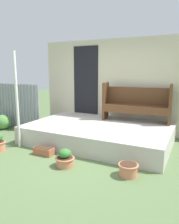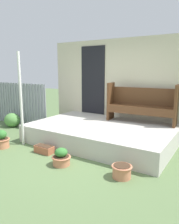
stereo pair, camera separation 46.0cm
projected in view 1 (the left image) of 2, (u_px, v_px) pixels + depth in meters
name	position (u px, v px, depth m)	size (l,w,h in m)	color
ground_plane	(78.00, 157.00, 4.46)	(24.00, 24.00, 0.00)	#5B7547
porch_slab	(99.00, 133.00, 5.41)	(3.40, 2.22, 0.43)	beige
house_wall	(114.00, 86.00, 6.22)	(4.60, 0.08, 2.60)	beige
fence_corrugated	(5.00, 105.00, 6.86)	(2.71, 0.05, 1.34)	gray
support_post	(17.00, 101.00, 4.86)	(0.06, 0.06, 2.16)	silver
bench	(136.00, 102.00, 5.65)	(1.74, 0.52, 0.99)	#54331C
flower_pot_middle	(65.00, 159.00, 4.02)	(0.36, 0.36, 0.33)	tan
flower_pot_right	(128.00, 169.00, 3.65)	(0.35, 0.35, 0.22)	tan
planter_box_rect	(44.00, 151.00, 4.58)	(0.42, 0.20, 0.16)	#B26042
shrub_by_fence	(3.00, 122.00, 6.54)	(0.51, 0.46, 0.43)	#599347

